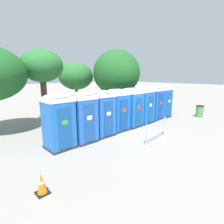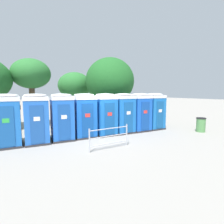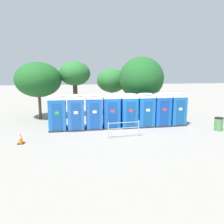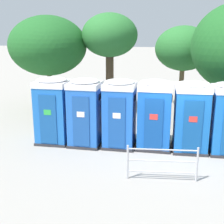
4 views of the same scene
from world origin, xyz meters
name	(u,v)px [view 3 (image 3 of 4)]	position (x,y,z in m)	size (l,w,h in m)	color
ground_plane	(121,128)	(0.00, 0.00, 0.00)	(120.00, 120.00, 0.00)	gray
portapotty_0	(57,112)	(-4.49, 0.36, 1.28)	(1.24, 1.22, 2.54)	#2D2D33
portapotty_1	(76,112)	(-3.21, 0.27, 1.28)	(1.23, 1.25, 2.54)	#2D2D33
portapotty_2	(94,111)	(-1.92, 0.30, 1.28)	(1.21, 1.25, 2.54)	#2D2D33
portapotty_3	(111,111)	(-0.64, 0.34, 1.28)	(1.28, 1.26, 2.54)	#2D2D33
portapotty_4	(129,110)	(0.65, 0.25, 1.28)	(1.22, 1.21, 2.54)	#2D2D33
portapotty_5	(145,110)	(1.93, 0.23, 1.28)	(1.25, 1.21, 2.54)	#2D2D33
portapotty_6	(161,109)	(3.21, 0.19, 1.28)	(1.25, 1.22, 2.54)	#2D2D33
portapotty_7	(177,109)	(4.50, 0.20, 1.28)	(1.19, 1.21, 2.54)	#2D2D33
street_tree_0	(75,74)	(-3.04, 5.06, 3.88)	(2.78, 2.78, 5.03)	#4C3826
street_tree_1	(38,80)	(-6.16, 4.77, 3.42)	(3.93, 3.93, 4.93)	brown
street_tree_2	(112,81)	(0.71, 6.76, 3.21)	(3.03, 3.03, 4.43)	brown
street_tree_3	(141,79)	(2.77, 3.69, 3.50)	(3.96, 3.96, 5.40)	brown
trash_can	(219,124)	(6.57, -1.99, 0.47)	(0.60, 0.60, 0.94)	#518C4C
traffic_cone	(21,138)	(-6.47, -2.25, 0.31)	(0.36, 0.36, 0.64)	black
event_barrier	(124,129)	(-0.36, -2.22, 0.57)	(2.06, 0.19, 1.05)	#B7B7BC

